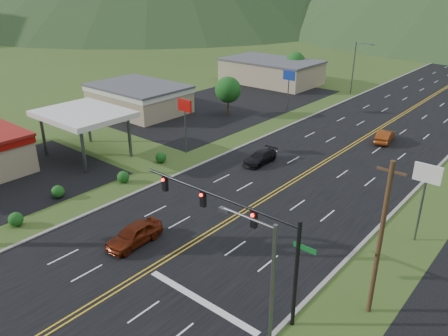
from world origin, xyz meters
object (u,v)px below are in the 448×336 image
Objects in this scene: traffic_signal at (240,224)px; car_red_near at (134,235)px; streetlight_west at (356,64)px; gas_canopy at (83,115)px; streetlight_east at (266,293)px; car_dark_mid at (260,158)px; car_red_far at (385,136)px.

car_red_near is (-9.85, -0.44, -4.52)m from traffic_signal.
streetlight_west reaches higher than gas_canopy.
streetlight_east is 28.57m from car_dark_mid.
traffic_signal is at bearing -57.88° from car_dark_mid.
car_red_near is at bearing -84.11° from car_dark_mid.
gas_canopy is 20.86m from car_red_near.
gas_canopy reaches higher than car_dark_mid.
streetlight_west is 26.14m from car_red_far.
car_red_near is 35.47m from car_red_far.
streetlight_east reaches higher than car_red_far.
car_dark_mid is at bearing 125.91° from streetlight_east.
gas_canopy is at bearing 38.32° from car_red_far.
traffic_signal is 35.05m from car_red_far.
car_dark_mid is 0.99× the size of car_red_far.
car_red_near is (8.31, -56.45, -4.37)m from streetlight_west.
car_red_near is (18.63, -8.45, -4.06)m from gas_canopy.
car_red_far is (-8.62, 38.53, -4.41)m from streetlight_east.
gas_canopy is at bearing 164.30° from traffic_signal.
car_red_near is 1.03× the size of car_dark_mid.
streetlight_west is at bearing 99.61° from car_dark_mid.
streetlight_west reaches higher than car_red_near.
car_red_far is at bearing 102.61° from streetlight_east.
car_red_near is at bearing 71.50° from car_red_far.
streetlight_east is at bearing 93.72° from car_red_far.
gas_canopy is at bearing 153.45° from car_red_near.
gas_canopy reaches higher than car_red_far.
car_red_far is at bearing 78.23° from car_red_near.
car_red_far is (24.56, 26.53, -4.10)m from gas_canopy.
car_red_far is (-3.92, 34.53, -4.56)m from traffic_signal.
gas_canopy is at bearing 160.12° from streetlight_east.
traffic_signal is 2.82× the size of car_dark_mid.
streetlight_east is 1.93× the size of car_red_far.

